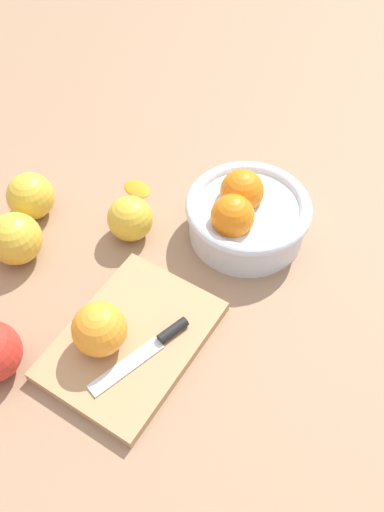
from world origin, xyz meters
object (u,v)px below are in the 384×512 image
object	(u,v)px
cutting_board	(132,340)
apple_front_right_3	(15,239)
apple_front_left	(130,219)
bowl	(246,214)
knife	(153,345)
orange_on_board	(99,329)
apple_front_right	(31,196)

from	to	relation	value
cutting_board	apple_front_right_3	world-z (taller)	apple_front_right_3
apple_front_right_3	apple_front_left	world-z (taller)	apple_front_right_3
bowl	cutting_board	xyz separation A→B (m)	(0.26, 0.00, -0.04)
cutting_board	knife	world-z (taller)	knife
apple_front_right_3	apple_front_left	distance (m)	0.17
orange_on_board	knife	distance (m)	0.07
knife	apple_front_left	bearing A→B (deg)	-127.76
cutting_board	orange_on_board	world-z (taller)	orange_on_board
knife	apple_front_left	size ratio (longest dim) A/B	2.20
orange_on_board	apple_front_right	distance (m)	0.29
cutting_board	knife	distance (m)	0.04
cutting_board	orange_on_board	bearing A→B (deg)	-35.74
orange_on_board	apple_front_left	xyz separation A→B (m)	(-0.17, -0.12, -0.02)
bowl	orange_on_board	world-z (taller)	bowl
knife	cutting_board	bearing A→B (deg)	-75.74
knife	orange_on_board	bearing A→B (deg)	-54.45
cutting_board	knife	xyz separation A→B (m)	(-0.01, 0.03, 0.01)
apple_front_right	knife	bearing A→B (deg)	78.95
orange_on_board	apple_front_right_3	xyz separation A→B (m)	(-0.03, -0.21, -0.01)
orange_on_board	apple_front_right	size ratio (longest dim) A/B	0.96
bowl	apple_front_right	xyz separation A→B (m)	(0.19, -0.29, -0.01)
apple_front_right_3	apple_front_left	size ratio (longest dim) A/B	1.12
bowl	apple_front_right	world-z (taller)	bowl
apple_front_right_3	apple_front_right	bearing A→B (deg)	-143.31
bowl	apple_front_left	size ratio (longest dim) A/B	2.70
apple_front_right	apple_front_right_3	xyz separation A→B (m)	(0.07, 0.05, 0.00)
apple_front_left	bowl	bearing A→B (deg)	130.77
cutting_board	apple_front_right	world-z (taller)	apple_front_right
orange_on_board	apple_front_left	world-z (taller)	orange_on_board
bowl	knife	world-z (taller)	bowl
apple_front_left	knife	bearing A→B (deg)	52.24
apple_front_right_3	orange_on_board	bearing A→B (deg)	81.85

